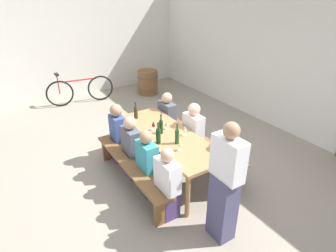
% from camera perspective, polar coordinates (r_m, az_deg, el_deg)
% --- Properties ---
extents(ground_plane, '(24.00, 24.00, 0.00)m').
position_cam_1_polar(ground_plane, '(4.96, 0.00, -9.33)').
color(ground_plane, gray).
extents(back_wall, '(14.00, 0.20, 3.20)m').
position_cam_1_polar(back_wall, '(6.42, 25.01, 12.41)').
color(back_wall, silver).
rests_on(back_wall, ground).
extents(side_wall, '(0.20, 6.68, 3.20)m').
position_cam_1_polar(side_wall, '(8.59, -18.27, 16.58)').
color(side_wall, silver).
rests_on(side_wall, ground).
extents(tasting_table, '(2.20, 0.78, 0.75)m').
position_cam_1_polar(tasting_table, '(4.60, 0.00, -2.52)').
color(tasting_table, '#9E7247').
rests_on(tasting_table, ground).
extents(bench_near, '(2.10, 0.30, 0.45)m').
position_cam_1_polar(bench_near, '(4.49, -7.55, -8.33)').
color(bench_near, brown).
rests_on(bench_near, ground).
extents(bench_far, '(2.10, 0.30, 0.45)m').
position_cam_1_polar(bench_far, '(5.11, 6.57, -3.57)').
color(bench_far, brown).
rests_on(bench_far, ground).
extents(wine_bottle_0, '(0.07, 0.07, 0.34)m').
position_cam_1_polar(wine_bottle_0, '(4.26, -1.98, -1.96)').
color(wine_bottle_0, '#143319').
rests_on(wine_bottle_0, tasting_table).
extents(wine_bottle_1, '(0.07, 0.07, 0.31)m').
position_cam_1_polar(wine_bottle_1, '(5.11, -6.55, 2.78)').
color(wine_bottle_1, '#332814').
rests_on(wine_bottle_1, tasting_table).
extents(wine_bottle_2, '(0.07, 0.07, 0.33)m').
position_cam_1_polar(wine_bottle_2, '(4.25, 1.84, -2.09)').
color(wine_bottle_2, '#194723').
rests_on(wine_bottle_2, tasting_table).
extents(wine_bottle_3, '(0.06, 0.06, 0.33)m').
position_cam_1_polar(wine_bottle_3, '(4.54, -1.42, -0.10)').
color(wine_bottle_3, '#143319').
rests_on(wine_bottle_3, tasting_table).
extents(wine_glass_0, '(0.07, 0.07, 0.17)m').
position_cam_1_polar(wine_glass_0, '(4.48, 3.43, -0.57)').
color(wine_glass_0, silver).
rests_on(wine_glass_0, tasting_table).
extents(wine_glass_1, '(0.07, 0.07, 0.14)m').
position_cam_1_polar(wine_glass_1, '(4.68, -0.30, 0.42)').
color(wine_glass_1, silver).
rests_on(wine_glass_1, tasting_table).
extents(wine_glass_2, '(0.06, 0.06, 0.17)m').
position_cam_1_polar(wine_glass_2, '(4.64, -2.98, 0.42)').
color(wine_glass_2, silver).
rests_on(wine_glass_2, tasting_table).
extents(wine_glass_3, '(0.06, 0.06, 0.15)m').
position_cam_1_polar(wine_glass_3, '(4.08, 2.53, -3.70)').
color(wine_glass_3, silver).
rests_on(wine_glass_3, tasting_table).
extents(seated_guest_near_0, '(0.32, 0.24, 1.11)m').
position_cam_1_polar(seated_guest_near_0, '(5.08, -10.09, -1.59)').
color(seated_guest_near_0, '#502E6A').
rests_on(seated_guest_near_0, ground).
extents(seated_guest_near_1, '(0.40, 0.24, 1.09)m').
position_cam_1_polar(seated_guest_near_1, '(4.65, -7.37, -4.61)').
color(seated_guest_near_1, '#514368').
rests_on(seated_guest_near_1, ground).
extents(seated_guest_near_2, '(0.38, 0.24, 1.08)m').
position_cam_1_polar(seated_guest_near_2, '(4.26, -4.25, -7.85)').
color(seated_guest_near_2, '#445345').
rests_on(seated_guest_near_2, ground).
extents(seated_guest_near_3, '(0.39, 0.24, 1.08)m').
position_cam_1_polar(seated_guest_near_3, '(3.86, -0.13, -11.95)').
color(seated_guest_near_3, '#493568').
rests_on(seated_guest_near_3, ground).
extents(seated_guest_far_0, '(0.41, 0.24, 1.09)m').
position_cam_1_polar(seated_guest_far_0, '(5.60, -0.20, 1.23)').
color(seated_guest_far_0, '#4C3442').
rests_on(seated_guest_far_0, ground).
extents(seated_guest_far_1, '(0.39, 0.24, 1.16)m').
position_cam_1_polar(seated_guest_far_1, '(4.96, 5.08, -1.93)').
color(seated_guest_far_1, '#434762').
rests_on(seated_guest_far_1, ground).
extents(seated_guest_far_2, '(0.40, 0.24, 1.11)m').
position_cam_1_polar(seated_guest_far_2, '(4.39, 12.22, -6.94)').
color(seated_guest_far_2, '#4D325B').
rests_on(seated_guest_far_2, ground).
extents(standing_host, '(0.41, 0.24, 1.63)m').
position_cam_1_polar(standing_host, '(3.47, 11.50, -11.91)').
color(standing_host, '#454365').
rests_on(standing_host, ground).
extents(wine_barrel, '(0.62, 0.62, 0.70)m').
position_cam_1_polar(wine_barrel, '(8.44, -4.12, 8.90)').
color(wine_barrel, brown).
rests_on(wine_barrel, ground).
extents(parked_bicycle_0, '(0.31, 1.77, 0.90)m').
position_cam_1_polar(parked_bicycle_0, '(8.03, -17.41, 6.95)').
color(parked_bicycle_0, black).
rests_on(parked_bicycle_0, ground).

